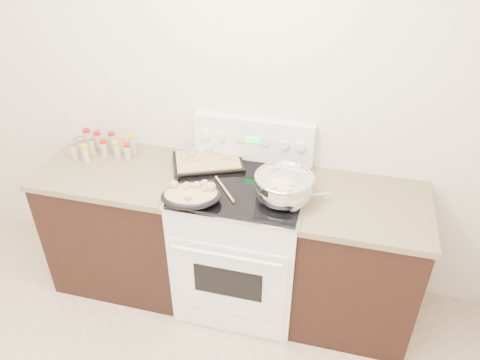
% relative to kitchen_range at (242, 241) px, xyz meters
% --- Properties ---
extents(counter_left, '(0.93, 0.67, 0.92)m').
position_rel_kitchen_range_xyz_m(counter_left, '(-0.83, 0.01, -0.03)').
color(counter_left, black).
rests_on(counter_left, ground).
extents(counter_right, '(0.73, 0.67, 0.92)m').
position_rel_kitchen_range_xyz_m(counter_right, '(0.73, 0.01, -0.03)').
color(counter_right, black).
rests_on(counter_right, ground).
extents(kitchen_range, '(0.78, 0.73, 1.22)m').
position_rel_kitchen_range_xyz_m(kitchen_range, '(0.00, 0.00, 0.00)').
color(kitchen_range, white).
rests_on(kitchen_range, ground).
extents(mixing_bowl, '(0.36, 0.36, 0.19)m').
position_rel_kitchen_range_xyz_m(mixing_bowl, '(0.26, -0.09, 0.53)').
color(mixing_bowl, silver).
rests_on(mixing_bowl, kitchen_range).
extents(roasting_pan, '(0.39, 0.32, 0.11)m').
position_rel_kitchen_range_xyz_m(roasting_pan, '(-0.23, -0.25, 0.50)').
color(roasting_pan, black).
rests_on(roasting_pan, kitchen_range).
extents(baking_sheet, '(0.52, 0.45, 0.06)m').
position_rel_kitchen_range_xyz_m(baking_sheet, '(-0.27, 0.16, 0.47)').
color(baking_sheet, black).
rests_on(baking_sheet, kitchen_range).
extents(wooden_spoon, '(0.18, 0.22, 0.04)m').
position_rel_kitchen_range_xyz_m(wooden_spoon, '(-0.12, -0.15, 0.46)').
color(wooden_spoon, tan).
rests_on(wooden_spoon, kitchen_range).
extents(blue_ladle, '(0.23, 0.20, 0.10)m').
position_rel_kitchen_range_xyz_m(blue_ladle, '(0.34, -0.17, 0.49)').
color(blue_ladle, '#8CC5D1').
rests_on(blue_ladle, kitchen_range).
extents(spice_jars, '(0.39, 0.24, 0.13)m').
position_rel_kitchen_range_xyz_m(spice_jars, '(-0.99, 0.14, 0.49)').
color(spice_jars, '#BFB28C').
rests_on(spice_jars, counter_left).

